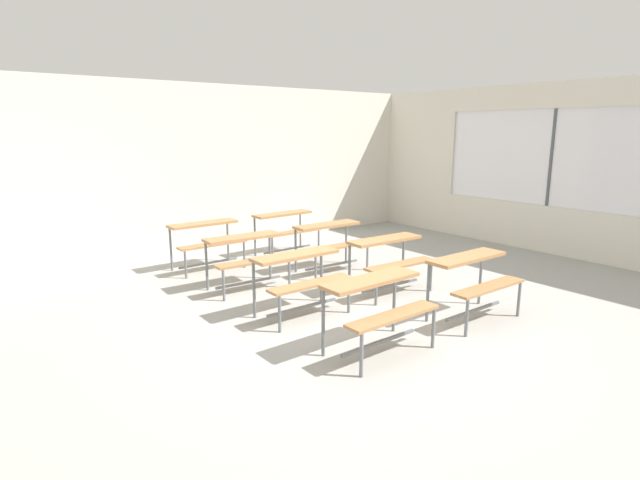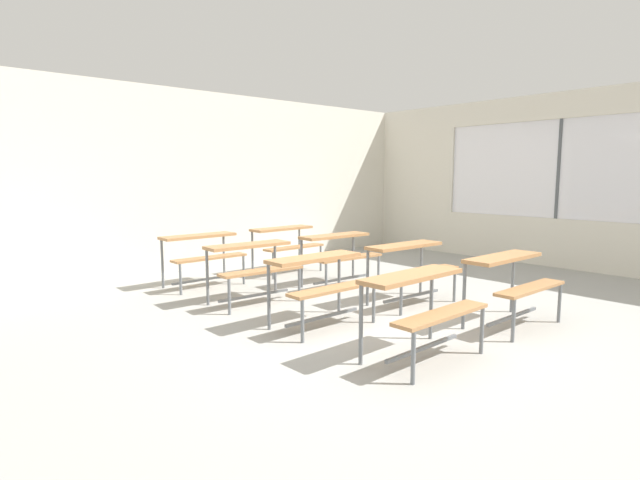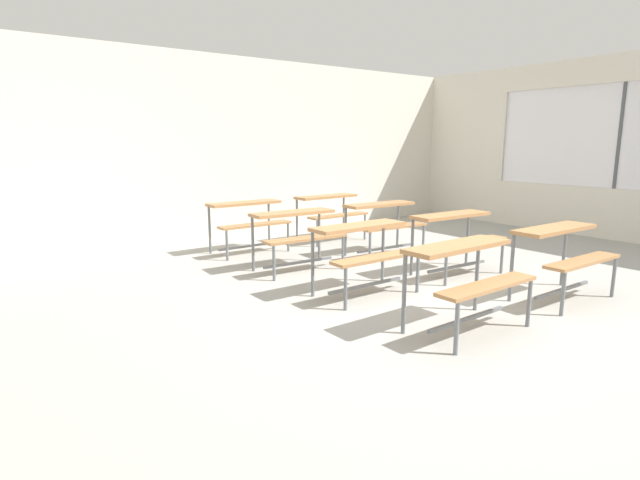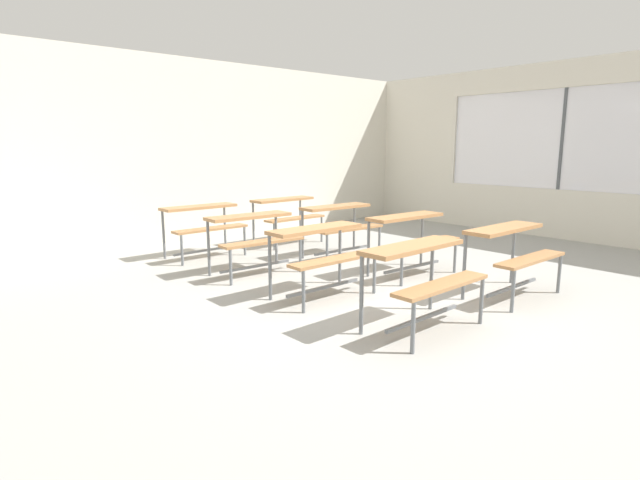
{
  "view_description": "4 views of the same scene",
  "coord_description": "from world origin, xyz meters",
  "px_view_note": "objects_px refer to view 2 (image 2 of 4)",
  "views": [
    {
      "loc": [
        -3.66,
        -4.08,
        2.19
      ],
      "look_at": [
        0.36,
        1.18,
        0.72
      ],
      "focal_mm": 27.97,
      "sensor_mm": 36.0,
      "label": 1
    },
    {
      "loc": [
        -3.8,
        -3.3,
        1.6
      ],
      "look_at": [
        0.7,
        1.83,
        0.71
      ],
      "focal_mm": 28.0,
      "sensor_mm": 36.0,
      "label": 2
    },
    {
      "loc": [
        -3.8,
        -3.3,
        1.6
      ],
      "look_at": [
        -0.38,
        1.39,
        0.46
      ],
      "focal_mm": 28.0,
      "sensor_mm": 36.0,
      "label": 3
    },
    {
      "loc": [
        -3.8,
        -3.3,
        1.6
      ],
      "look_at": [
        -0.09,
        0.95,
        0.53
      ],
      "focal_mm": 28.0,
      "sensor_mm": 36.0,
      "label": 4
    }
  ],
  "objects_px": {
    "desk_bench_r0c1": "(512,273)",
    "desk_bench_r1c1": "(411,259)",
    "desk_bench_r2c0": "(253,259)",
    "desk_bench_r2c1": "(340,247)",
    "desk_bench_r3c0": "(202,247)",
    "desk_bench_r1c0": "(321,274)",
    "desk_bench_r0c0": "(422,295)",
    "desk_bench_r3c1": "(286,239)"
  },
  "relations": [
    {
      "from": "desk_bench_r1c1",
      "to": "desk_bench_r2c1",
      "type": "xyz_separation_m",
      "value": [
        0.03,
        1.32,
        0.0
      ]
    },
    {
      "from": "desk_bench_r0c1",
      "to": "desk_bench_r3c0",
      "type": "distance_m",
      "value": 4.2
    },
    {
      "from": "desk_bench_r0c1",
      "to": "desk_bench_r2c0",
      "type": "distance_m",
      "value": 3.03
    },
    {
      "from": "desk_bench_r0c0",
      "to": "desk_bench_r1c0",
      "type": "distance_m",
      "value": 1.3
    },
    {
      "from": "desk_bench_r1c1",
      "to": "desk_bench_r3c0",
      "type": "distance_m",
      "value": 3.0
    },
    {
      "from": "desk_bench_r2c0",
      "to": "desk_bench_r3c0",
      "type": "relative_size",
      "value": 1.02
    },
    {
      "from": "desk_bench_r3c0",
      "to": "desk_bench_r3c1",
      "type": "relative_size",
      "value": 0.99
    },
    {
      "from": "desk_bench_r1c0",
      "to": "desk_bench_r1c1",
      "type": "xyz_separation_m",
      "value": [
        1.46,
        -0.04,
        0.0
      ]
    },
    {
      "from": "desk_bench_r1c0",
      "to": "desk_bench_r1c1",
      "type": "height_order",
      "value": "same"
    },
    {
      "from": "desk_bench_r2c0",
      "to": "desk_bench_r2c1",
      "type": "bearing_deg",
      "value": 2.37
    },
    {
      "from": "desk_bench_r2c1",
      "to": "desk_bench_r3c0",
      "type": "distance_m",
      "value": 1.98
    },
    {
      "from": "desk_bench_r1c1",
      "to": "desk_bench_r3c1",
      "type": "distance_m",
      "value": 2.63
    },
    {
      "from": "desk_bench_r0c0",
      "to": "desk_bench_r0c1",
      "type": "xyz_separation_m",
      "value": [
        1.51,
        -0.03,
        0.0
      ]
    },
    {
      "from": "desk_bench_r1c0",
      "to": "desk_bench_r2c0",
      "type": "xyz_separation_m",
      "value": [
        -0.01,
        1.29,
        0.0
      ]
    },
    {
      "from": "desk_bench_r1c0",
      "to": "desk_bench_r3c1",
      "type": "relative_size",
      "value": 0.99
    },
    {
      "from": "desk_bench_r2c0",
      "to": "desk_bench_r2c1",
      "type": "xyz_separation_m",
      "value": [
        1.49,
        -0.0,
        0.0
      ]
    },
    {
      "from": "desk_bench_r1c0",
      "to": "desk_bench_r2c1",
      "type": "relative_size",
      "value": 0.98
    },
    {
      "from": "desk_bench_r0c0",
      "to": "desk_bench_r0c1",
      "type": "bearing_deg",
      "value": -1.94
    },
    {
      "from": "desk_bench_r2c1",
      "to": "desk_bench_r3c1",
      "type": "height_order",
      "value": "same"
    },
    {
      "from": "desk_bench_r1c1",
      "to": "desk_bench_r3c1",
      "type": "bearing_deg",
      "value": 91.15
    },
    {
      "from": "desk_bench_r0c0",
      "to": "desk_bench_r1c1",
      "type": "distance_m",
      "value": 1.91
    },
    {
      "from": "desk_bench_r1c1",
      "to": "desk_bench_r3c0",
      "type": "xyz_separation_m",
      "value": [
        -1.47,
        2.61,
        0.0
      ]
    },
    {
      "from": "desk_bench_r1c1",
      "to": "desk_bench_r2c1",
      "type": "relative_size",
      "value": 1.0
    },
    {
      "from": "desk_bench_r0c0",
      "to": "desk_bench_r3c1",
      "type": "distance_m",
      "value": 4.17
    },
    {
      "from": "desk_bench_r3c1",
      "to": "desk_bench_r0c0",
      "type": "bearing_deg",
      "value": -112.61
    },
    {
      "from": "desk_bench_r3c0",
      "to": "desk_bench_r0c1",
      "type": "bearing_deg",
      "value": -68.84
    },
    {
      "from": "desk_bench_r0c0",
      "to": "desk_bench_r3c0",
      "type": "bearing_deg",
      "value": 89.64
    },
    {
      "from": "desk_bench_r0c1",
      "to": "desk_bench_r1c1",
      "type": "relative_size",
      "value": 0.98
    },
    {
      "from": "desk_bench_r3c1",
      "to": "desk_bench_r2c0",
      "type": "bearing_deg",
      "value": -140.93
    },
    {
      "from": "desk_bench_r0c1",
      "to": "desk_bench_r1c0",
      "type": "distance_m",
      "value": 2.03
    },
    {
      "from": "desk_bench_r0c1",
      "to": "desk_bench_r3c1",
      "type": "height_order",
      "value": "same"
    },
    {
      "from": "desk_bench_r2c1",
      "to": "desk_bench_r1c0",
      "type": "bearing_deg",
      "value": -136.87
    },
    {
      "from": "desk_bench_r0c0",
      "to": "desk_bench_r3c0",
      "type": "height_order",
      "value": "same"
    },
    {
      "from": "desk_bench_r1c0",
      "to": "desk_bench_r0c0",
      "type": "bearing_deg",
      "value": -88.86
    },
    {
      "from": "desk_bench_r2c1",
      "to": "desk_bench_r3c1",
      "type": "xyz_separation_m",
      "value": [
        0.03,
        1.31,
        0.0
      ]
    },
    {
      "from": "desk_bench_r0c0",
      "to": "desk_bench_r2c1",
      "type": "height_order",
      "value": "same"
    },
    {
      "from": "desk_bench_r0c1",
      "to": "desk_bench_r3c0",
      "type": "xyz_separation_m",
      "value": [
        -1.55,
        3.9,
        0.0
      ]
    },
    {
      "from": "desk_bench_r1c1",
      "to": "desk_bench_r0c0",
      "type": "bearing_deg",
      "value": -136.18
    },
    {
      "from": "desk_bench_r0c1",
      "to": "desk_bench_r3c1",
      "type": "relative_size",
      "value": 0.99
    },
    {
      "from": "desk_bench_r1c0",
      "to": "desk_bench_r3c0",
      "type": "relative_size",
      "value": 1.0
    },
    {
      "from": "desk_bench_r0c0",
      "to": "desk_bench_r2c1",
      "type": "xyz_separation_m",
      "value": [
        1.46,
        2.58,
        0.0
      ]
    },
    {
      "from": "desk_bench_r0c0",
      "to": "desk_bench_r3c1",
      "type": "xyz_separation_m",
      "value": [
        1.49,
        3.89,
        0.0
      ]
    }
  ]
}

